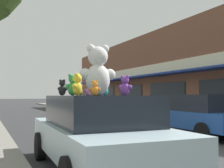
# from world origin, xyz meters

# --- Properties ---
(ground_plane) EXTENTS (260.00, 260.00, 0.00)m
(ground_plane) POSITION_xyz_m (0.00, 0.00, 0.00)
(ground_plane) COLOR #333335
(plush_art_car) EXTENTS (2.18, 4.44, 1.46)m
(plush_art_car) POSITION_xyz_m (-2.50, 0.41, 0.77)
(plush_art_car) COLOR #ADC6D1
(plush_art_car) RESTS_ON ground_plane
(teddy_bear_giant) EXTENTS (0.76, 0.49, 1.01)m
(teddy_bear_giant) POSITION_xyz_m (-2.54, 0.39, 1.95)
(teddy_bear_giant) COLOR white
(teddy_bear_giant) RESTS_ON plush_art_car
(teddy_bear_pink) EXTENTS (0.21, 0.13, 0.29)m
(teddy_bear_pink) POSITION_xyz_m (-2.44, 1.21, 1.60)
(teddy_bear_pink) COLOR pink
(teddy_bear_pink) RESTS_ON plush_art_car
(teddy_bear_brown) EXTENTS (0.16, 0.18, 0.25)m
(teddy_bear_brown) POSITION_xyz_m (-2.81, 0.69, 1.58)
(teddy_bear_brown) COLOR olive
(teddy_bear_brown) RESTS_ON plush_art_car
(teddy_bear_yellow) EXTENTS (0.23, 0.25, 0.36)m
(teddy_bear_yellow) POSITION_xyz_m (-3.22, -0.41, 1.63)
(teddy_bear_yellow) COLOR yellow
(teddy_bear_yellow) RESTS_ON plush_art_car
(teddy_bear_teal) EXTENTS (0.22, 0.22, 0.33)m
(teddy_bear_teal) POSITION_xyz_m (-2.02, 1.23, 1.62)
(teddy_bear_teal) COLOR teal
(teddy_bear_teal) RESTS_ON plush_art_car
(teddy_bear_orange) EXTENTS (0.18, 0.15, 0.24)m
(teddy_bear_orange) POSITION_xyz_m (-2.99, -0.62, 1.58)
(teddy_bear_orange) COLOR orange
(teddy_bear_orange) RESTS_ON plush_art_car
(teddy_bear_purple) EXTENTS (0.24, 0.27, 0.38)m
(teddy_bear_purple) POSITION_xyz_m (-2.18, -0.08, 1.64)
(teddy_bear_purple) COLOR purple
(teddy_bear_purple) RESTS_ON plush_art_car
(teddy_bear_black) EXTENTS (0.21, 0.24, 0.33)m
(teddy_bear_black) POSITION_xyz_m (-3.12, 0.91, 1.62)
(teddy_bear_black) COLOR black
(teddy_bear_black) RESTS_ON plush_art_car
(teddy_bear_green) EXTENTS (0.28, 0.18, 0.37)m
(teddy_bear_green) POSITION_xyz_m (-3.20, -0.09, 1.64)
(teddy_bear_green) COLOR green
(teddy_bear_green) RESTS_ON plush_art_car
(parked_car_far_center) EXTENTS (2.00, 4.51, 1.50)m
(parked_car_far_center) POSITION_xyz_m (2.60, 3.52, 0.81)
(parked_car_far_center) COLOR #1E4793
(parked_car_far_center) RESTS_ON ground_plane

